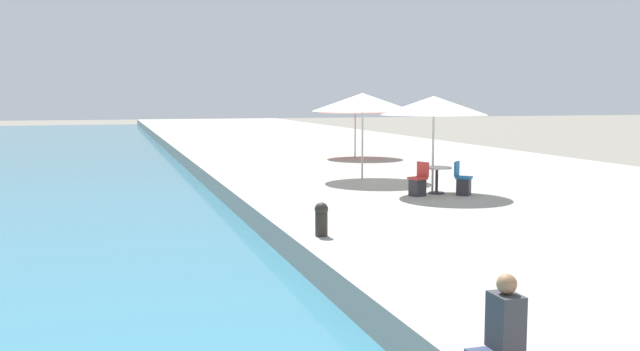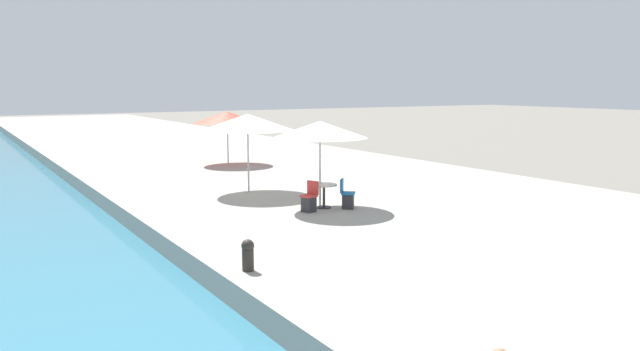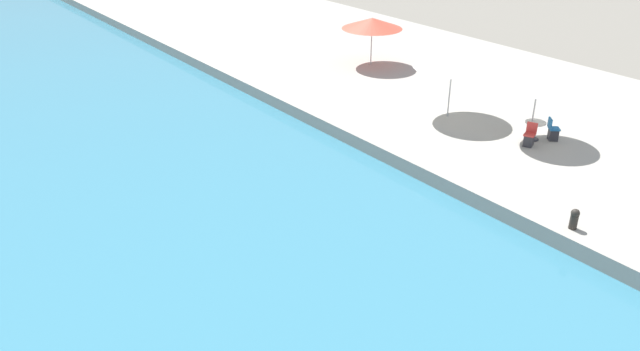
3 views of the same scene
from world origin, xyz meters
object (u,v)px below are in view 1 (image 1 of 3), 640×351
Objects in this scene: cafe_umbrella_white at (363,102)px; cafe_table at (437,174)px; cafe_umbrella_striped at (355,106)px; cafe_chair_right at (418,184)px; cafe_chair_left at (463,183)px; person_at_quay at (502,326)px; mooring_bollard at (321,218)px; cafe_umbrella_pink at (434,106)px.

cafe_table is (0.80, -3.77, -1.94)m from cafe_umbrella_white.
cafe_umbrella_striped is 12.23m from cafe_chair_right.
person_at_quay is at bearing 14.41° from cafe_chair_left.
cafe_umbrella_striped is 3.53× the size of cafe_chair_right.
person_at_quay is 1.43× the size of mooring_bollard.
cafe_umbrella_pink is 3.13× the size of person_at_quay.
cafe_chair_right is (-1.22, 0.21, 0.00)m from cafe_chair_left.
person_at_quay reaches higher than cafe_chair_right.
cafe_umbrella_white is 3.59× the size of cafe_chair_left.
cafe_umbrella_pink is 4.46× the size of mooring_bollard.
cafe_chair_right reaches higher than mooring_bollard.
cafe_umbrella_white is 4.31m from cafe_table.
mooring_bollard is (-4.75, -4.79, -0.18)m from cafe_table.
cafe_table is 0.75m from cafe_chair_right.
cafe_umbrella_striped is (2.52, 7.81, -0.24)m from cafe_umbrella_white.
person_at_quay reaches higher than cafe_chair_left.
cafe_umbrella_white is (-0.73, 3.65, 0.06)m from cafe_umbrella_pink.
cafe_umbrella_white is at bearing 101.31° from cafe_umbrella_pink.
cafe_umbrella_pink is at bearing -79.19° from cafe_chair_right.
cafe_umbrella_white is 9.66m from mooring_bollard.
cafe_table is at bearing -90.00° from cafe_chair_right.
cafe_umbrella_pink is at bearing 67.48° from person_at_quay.
person_at_quay is at bearing -91.54° from mooring_bollard.
cafe_umbrella_pink is 2.26m from cafe_chair_left.
cafe_chair_right is at bearing -147.83° from cafe_umbrella_pink.
mooring_bollard is at bearing -10.23° from cafe_chair_left.
cafe_umbrella_striped is at bearing 81.15° from cafe_umbrella_pink.
cafe_umbrella_pink is 3.21× the size of cafe_chair_left.
mooring_bollard is at bearing -133.67° from cafe_umbrella_pink.
cafe_chair_left reaches higher than cafe_table.
cafe_umbrella_white is 4.57m from cafe_chair_right.
cafe_umbrella_striped is 11.82m from cafe_table.
cafe_chair_left is at bearing 63.81° from person_at_quay.
cafe_umbrella_white is 3.59× the size of cafe_chair_right.
mooring_bollard is at bearing -114.80° from cafe_umbrella_white.
cafe_umbrella_pink is 0.91× the size of cafe_umbrella_striped.
cafe_chair_right is 6.09m from mooring_bollard.
cafe_chair_right is at bearing 69.43° from person_at_quay.
cafe_umbrella_white is at bearing 74.96° from person_at_quay.
cafe_chair_left is (0.55, -0.47, -0.21)m from cafe_table.
mooring_bollard is at bearing 88.46° from person_at_quay.
cafe_umbrella_pink reaches higher than cafe_table.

